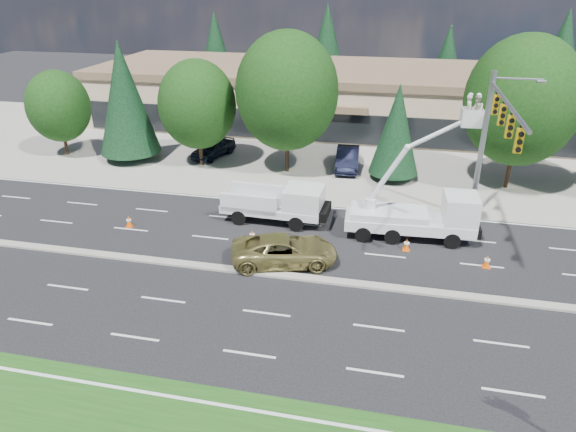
% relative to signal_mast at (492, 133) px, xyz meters
% --- Properties ---
extents(ground, '(140.00, 140.00, 0.00)m').
position_rel_signal_mast_xyz_m(ground, '(-10.03, -7.04, -6.06)').
color(ground, black).
rests_on(ground, ground).
extents(concrete_apron, '(140.00, 22.00, 0.01)m').
position_rel_signal_mast_xyz_m(concrete_apron, '(-10.03, 12.96, -6.05)').
color(concrete_apron, gray).
rests_on(concrete_apron, ground).
extents(road_median, '(120.00, 0.55, 0.12)m').
position_rel_signal_mast_xyz_m(road_median, '(-10.03, -7.04, -6.00)').
color(road_median, gray).
rests_on(road_median, ground).
extents(strip_mall, '(50.40, 15.40, 5.50)m').
position_rel_signal_mast_xyz_m(strip_mall, '(-10.03, 22.93, -3.23)').
color(strip_mall, tan).
rests_on(strip_mall, ground).
extents(tree_front_a, '(5.03, 5.03, 6.97)m').
position_rel_signal_mast_xyz_m(tree_front_a, '(-32.03, 7.96, -1.98)').
color(tree_front_a, '#332114').
rests_on(tree_front_a, ground).
extents(tree_front_b, '(4.78, 4.78, 9.42)m').
position_rel_signal_mast_xyz_m(tree_front_b, '(-26.03, 7.96, -1.00)').
color(tree_front_b, '#332114').
rests_on(tree_front_b, ground).
extents(tree_front_c, '(5.92, 5.92, 8.21)m').
position_rel_signal_mast_xyz_m(tree_front_c, '(-20.03, 7.96, -1.25)').
color(tree_front_c, '#332114').
rests_on(tree_front_c, ground).
extents(tree_front_d, '(7.50, 7.50, 10.41)m').
position_rel_signal_mast_xyz_m(tree_front_d, '(-13.03, 7.96, 0.04)').
color(tree_front_d, '#332114').
rests_on(tree_front_d, ground).
extents(tree_front_e, '(3.57, 3.57, 7.04)m').
position_rel_signal_mast_xyz_m(tree_front_e, '(-5.03, 7.96, -2.28)').
color(tree_front_e, '#332114').
rests_on(tree_front_e, ground).
extents(tree_front_f, '(7.59, 7.59, 10.53)m').
position_rel_signal_mast_xyz_m(tree_front_f, '(2.97, 7.96, 0.11)').
color(tree_front_f, '#332114').
rests_on(tree_front_f, ground).
extents(tree_back_a, '(4.96, 4.96, 9.77)m').
position_rel_signal_mast_xyz_m(tree_back_a, '(-28.03, 34.96, -0.82)').
color(tree_back_a, '#332114').
rests_on(tree_back_a, ground).
extents(tree_back_b, '(5.50, 5.50, 10.85)m').
position_rel_signal_mast_xyz_m(tree_back_b, '(-14.03, 34.96, -0.24)').
color(tree_back_b, '#332114').
rests_on(tree_back_b, ground).
extents(tree_back_c, '(4.48, 4.48, 8.83)m').
position_rel_signal_mast_xyz_m(tree_back_c, '(-0.03, 34.96, -1.32)').
color(tree_back_c, '#332114').
rests_on(tree_back_c, ground).
extents(tree_back_d, '(5.41, 5.41, 10.66)m').
position_rel_signal_mast_xyz_m(tree_back_d, '(11.97, 34.96, -0.34)').
color(tree_back_d, '#332114').
rests_on(tree_back_d, ground).
extents(signal_mast, '(2.76, 10.16, 9.00)m').
position_rel_signal_mast_xyz_m(signal_mast, '(0.00, 0.00, 0.00)').
color(signal_mast, gray).
rests_on(signal_mast, ground).
extents(utility_pickup, '(6.22, 2.61, 2.35)m').
position_rel_signal_mast_xyz_m(utility_pickup, '(-11.57, -0.86, -5.09)').
color(utility_pickup, white).
rests_on(utility_pickup, ground).
extents(bucket_truck, '(7.67, 2.67, 8.39)m').
position_rel_signal_mast_xyz_m(bucket_truck, '(-3.09, -1.26, -4.24)').
color(bucket_truck, white).
rests_on(bucket_truck, ground).
extents(traffic_cone_a, '(0.40, 0.40, 0.70)m').
position_rel_signal_mast_xyz_m(traffic_cone_a, '(-20.30, -3.48, -5.72)').
color(traffic_cone_a, '#EF5707').
rests_on(traffic_cone_a, ground).
extents(traffic_cone_b, '(0.40, 0.40, 0.70)m').
position_rel_signal_mast_xyz_m(traffic_cone_b, '(-12.52, -3.75, -5.72)').
color(traffic_cone_b, '#EF5707').
rests_on(traffic_cone_b, ground).
extents(traffic_cone_c, '(0.40, 0.40, 0.70)m').
position_rel_signal_mast_xyz_m(traffic_cone_c, '(-10.45, -3.77, -5.72)').
color(traffic_cone_c, '#EF5707').
rests_on(traffic_cone_c, ground).
extents(traffic_cone_d, '(0.40, 0.40, 0.70)m').
position_rel_signal_mast_xyz_m(traffic_cone_d, '(-3.93, -2.95, -5.72)').
color(traffic_cone_d, '#EF5707').
rests_on(traffic_cone_d, ground).
extents(traffic_cone_e, '(0.40, 0.40, 0.70)m').
position_rel_signal_mast_xyz_m(traffic_cone_e, '(0.16, -3.93, -5.72)').
color(traffic_cone_e, '#EF5707').
rests_on(traffic_cone_e, ground).
extents(minivan, '(6.01, 3.96, 1.53)m').
position_rel_signal_mast_xyz_m(minivan, '(-10.20, -5.72, -5.29)').
color(minivan, olive).
rests_on(minivan, ground).
extents(parked_car_west, '(3.06, 4.85, 1.54)m').
position_rel_signal_mast_xyz_m(parked_car_west, '(-19.74, 10.04, -5.29)').
color(parked_car_west, black).
rests_on(parked_car_west, ground).
extents(parked_car_east, '(2.02, 5.02, 1.62)m').
position_rel_signal_mast_xyz_m(parked_car_east, '(-8.54, 9.52, -5.25)').
color(parked_car_east, black).
rests_on(parked_car_east, ground).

